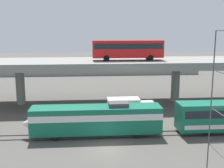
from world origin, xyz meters
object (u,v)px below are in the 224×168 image
(transit_bus_on_overpass, at_px, (128,48))
(service_truck_west, at_px, (129,108))
(train_locomotive, at_px, (90,119))
(parked_car_0, at_px, (46,67))
(parked_car_2, at_px, (103,65))
(parked_car_3, at_px, (164,65))
(parked_car_1, at_px, (68,65))

(transit_bus_on_overpass, distance_m, service_truck_west, 12.01)
(service_truck_west, bearing_deg, transit_bus_on_overpass, 84.34)
(train_locomotive, height_order, parked_car_0, train_locomotive)
(parked_car_2, xyz_separation_m, parked_car_3, (18.74, 0.22, 0.00))
(service_truck_west, relative_size, parked_car_0, 1.52)
(parked_car_2, height_order, parked_car_3, same)
(service_truck_west, xyz_separation_m, parked_car_1, (-11.92, 46.46, 0.53))
(service_truck_west, bearing_deg, parked_car_0, 112.98)
(parked_car_0, height_order, parked_car_3, same)
(train_locomotive, distance_m, service_truck_west, 8.68)
(parked_car_3, bearing_deg, transit_bus_on_overpass, -113.78)
(parked_car_1, bearing_deg, train_locomotive, 96.64)
(parked_car_3, bearing_deg, service_truck_west, -110.52)
(transit_bus_on_overpass, bearing_deg, train_locomotive, -113.35)
(parked_car_0, xyz_separation_m, parked_car_1, (5.88, 4.49, -0.00))
(train_locomotive, height_order, transit_bus_on_overpass, transit_bus_on_overpass)
(transit_bus_on_overpass, bearing_deg, parked_car_3, 66.22)
(service_truck_west, bearing_deg, parked_car_1, 104.38)
(service_truck_west, distance_m, parked_car_0, 45.59)
(parked_car_2, relative_size, parked_car_3, 1.01)
(train_locomotive, height_order, service_truck_west, train_locomotive)
(parked_car_3, bearing_deg, parked_car_0, -173.86)
(service_truck_west, height_order, parked_car_3, service_truck_west)
(service_truck_west, xyz_separation_m, parked_car_2, (-1.63, 45.51, 0.52))
(service_truck_west, distance_m, parked_car_3, 48.83)
(parked_car_0, xyz_separation_m, parked_car_3, (34.91, 3.76, 0.00))
(parked_car_0, bearing_deg, parked_car_1, 37.38)
(parked_car_1, xyz_separation_m, parked_car_3, (29.03, -0.74, 0.00))
(transit_bus_on_overpass, height_order, parked_car_3, transit_bus_on_overpass)
(train_locomotive, xyz_separation_m, parked_car_1, (-6.16, 52.93, -0.03))
(transit_bus_on_overpass, height_order, parked_car_0, transit_bus_on_overpass)
(transit_bus_on_overpass, bearing_deg, parked_car_1, 108.82)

